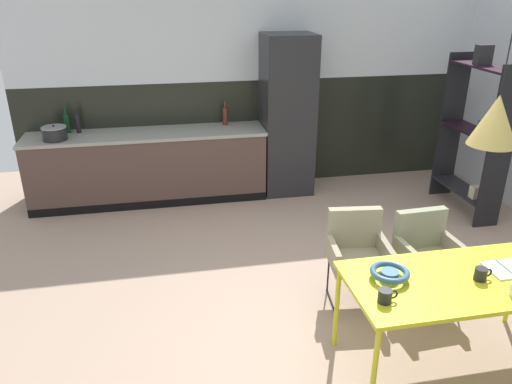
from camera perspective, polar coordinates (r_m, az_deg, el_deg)
ground_plane at (r=4.22m, az=8.83°, el=-14.73°), size 8.47×8.47×0.00m
back_wall_splashback_dark at (r=6.69m, az=0.15°, el=6.97°), size 6.09×0.12×1.42m
back_wall_panel_upper at (r=6.44m, az=0.17°, el=19.17°), size 6.09×0.12×1.42m
kitchen_counter at (r=6.32m, az=-12.30°, el=2.91°), size 2.91×0.63×0.89m
refrigerator_column at (r=6.34m, az=3.63°, el=8.83°), size 0.63×0.60×2.02m
dining_table at (r=3.68m, az=22.64°, el=-9.89°), size 1.56×0.76×0.72m
armchair_by_stool at (r=4.43m, az=19.11°, el=-5.99°), size 0.51×0.49×0.80m
armchair_corner_seat at (r=4.26m, az=11.61°, el=-6.15°), size 0.54×0.52×0.82m
fruit_bowl at (r=3.47m, az=15.28°, el=-9.06°), size 0.27×0.27×0.07m
open_book at (r=3.88m, az=27.07°, el=-8.00°), size 0.26×0.24×0.02m
mug_dark_espresso at (r=3.23m, az=14.82°, el=-11.61°), size 0.13×0.09×0.09m
mug_tall_blue at (r=3.67m, az=24.71°, el=-8.65°), size 0.13×0.08×0.09m
cooking_pot at (r=6.18m, az=-22.38°, el=6.33°), size 0.28×0.28×0.18m
bottle_wine_green at (r=6.35m, az=-3.60°, el=8.83°), size 0.06×0.06×0.30m
bottle_oil_tall at (r=6.37m, az=-20.01°, el=7.57°), size 0.06×0.06×0.31m
bottle_spice_small at (r=6.42m, az=-21.12°, el=7.51°), size 0.07×0.07×0.31m
open_shelf_unit at (r=6.25m, az=24.10°, el=6.33°), size 0.30×1.00×1.95m
pendant_lamp_over_table_near at (r=3.21m, az=26.07°, el=7.52°), size 0.28×0.28×1.10m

